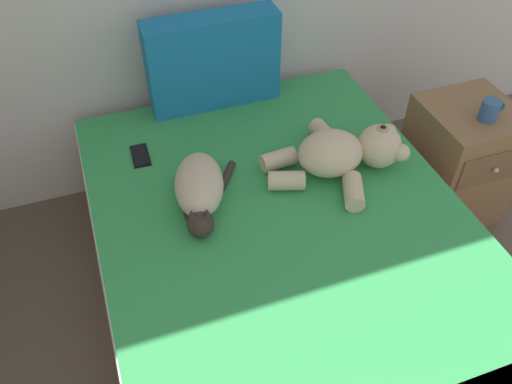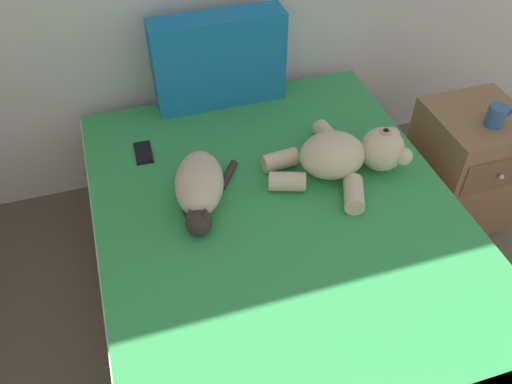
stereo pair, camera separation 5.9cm
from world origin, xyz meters
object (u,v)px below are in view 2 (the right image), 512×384
(teddy_bear, at_px, (346,155))
(nightstand, at_px, (463,166))
(cat, at_px, (199,187))
(cell_phone, at_px, (143,153))
(mug, at_px, (497,116))
(patterned_cushion, at_px, (219,61))
(bed, at_px, (288,279))

(teddy_bear, distance_m, nightstand, 0.76)
(cat, distance_m, cell_phone, 0.40)
(cell_phone, relative_size, nightstand, 0.25)
(teddy_bear, xyz_separation_m, cell_phone, (-0.79, 0.36, -0.08))
(cat, relative_size, mug, 3.52)
(patterned_cushion, bearing_deg, nightstand, -28.56)
(teddy_bear, height_order, cell_phone, teddy_bear)
(cat, height_order, nightstand, cat)
(bed, relative_size, nightstand, 3.36)
(nightstand, bearing_deg, cell_phone, 169.15)
(cell_phone, bearing_deg, bed, -54.52)
(patterned_cushion, height_order, nightstand, patterned_cushion)
(nightstand, bearing_deg, cat, -177.04)
(bed, bearing_deg, nightstand, 18.87)
(teddy_bear, distance_m, cell_phone, 0.87)
(mug, bearing_deg, cat, 179.69)
(patterned_cushion, distance_m, nightstand, 1.28)
(patterned_cushion, xyz_separation_m, teddy_bear, (0.36, -0.65, -0.13))
(cat, relative_size, nightstand, 0.69)
(bed, distance_m, teddy_bear, 0.56)
(patterned_cushion, height_order, cat, patterned_cushion)
(patterned_cushion, relative_size, teddy_bear, 1.00)
(cat, relative_size, cell_phone, 2.81)
(cell_phone, height_order, nightstand, nightstand)
(cell_phone, bearing_deg, teddy_bear, -24.43)
(patterned_cushion, xyz_separation_m, mug, (1.06, -0.65, -0.09))
(patterned_cushion, distance_m, teddy_bear, 0.76)
(teddy_bear, relative_size, nightstand, 0.99)
(bed, xyz_separation_m, patterned_cushion, (-0.03, 0.93, 0.49))
(patterned_cushion, relative_size, nightstand, 1.00)
(bed, distance_m, cell_phone, 0.83)
(mug, bearing_deg, cell_phone, 166.44)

